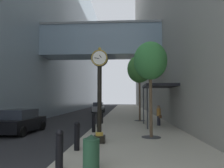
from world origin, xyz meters
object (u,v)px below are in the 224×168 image
street_tree_mid_near (139,69)px  car_black_near (20,121)px  car_silver_mid (98,108)px  bollard_fourth (94,122)px  bollard_nearest (59,148)px  bollard_fifth (98,119)px  street_clock (99,89)px  pedestrian_walking (159,115)px  street_tree_near (150,62)px  trash_bin (91,151)px  bollard_second (77,135)px  bollard_sixth (102,116)px

street_tree_mid_near → car_black_near: 12.03m
car_silver_mid → bollard_fourth: bearing=-83.6°
bollard_nearest → bollard_fifth: same height
street_clock → bollard_fourth: 3.87m
pedestrian_walking → street_tree_near: bearing=-103.5°
trash_bin → street_tree_near: bearing=65.1°
street_tree_mid_near → bollard_fifth: bearing=-125.3°
street_clock → bollard_nearest: 4.48m
street_clock → street_tree_near: street_tree_near is taller
bollard_second → car_black_near: car_black_near is taller
street_clock → car_silver_mid: 24.84m
street_tree_mid_near → street_clock: bearing=-104.6°
bollard_second → bollard_fourth: (0.00, 4.77, 0.00)m
trash_bin → bollard_nearest: bearing=-174.1°
street_clock → bollard_fifth: (-0.77, 5.61, -2.00)m
trash_bin → street_clock: bearing=93.2°
bollard_second → street_tree_near: 6.00m
bollard_second → bollard_fourth: size_ratio=1.00×
car_black_near → trash_bin: bearing=-50.3°
bollard_nearest → trash_bin: size_ratio=1.16×
bollard_second → trash_bin: size_ratio=1.16×
street_tree_near → bollard_fifth: bearing=131.4°
bollard_fourth → car_silver_mid: car_silver_mid is taller
bollard_nearest → bollard_fifth: bearing=90.0°
bollard_fifth → street_tree_mid_near: bearing=54.7°
bollard_fifth → bollard_fourth: bearing=-90.0°
bollard_sixth → pedestrian_walking: (4.79, -1.06, 0.21)m
bollard_sixth → bollard_nearest: bearing=-90.0°
bollard_nearest → bollard_fifth: 9.55m
bollard_nearest → street_tree_mid_near: street_tree_mid_near is taller
bollard_nearest → bollard_fourth: size_ratio=1.00×
bollard_fourth → car_silver_mid: size_ratio=0.29×
bollard_nearest → bollard_sixth: size_ratio=1.00×
bollard_second → pedestrian_walking: bearing=60.5°
bollard_second → bollard_sixth: same height
street_tree_near → trash_bin: 7.11m
bollard_fourth → street_tree_near: 5.34m
street_tree_mid_near → bollard_fourth: bearing=-115.5°
trash_bin → pedestrian_walking: bearing=70.5°
bollard_nearest → trash_bin: (0.98, 0.10, -0.10)m
bollard_fifth → bollard_nearest: bearing=-90.0°
street_tree_near → pedestrian_walking: size_ratio=3.37×
bollard_second → car_black_near: (-5.00, 4.93, 0.01)m
street_clock → car_silver_mid: (-3.17, 24.56, -1.95)m
bollard_sixth → car_black_near: 6.81m
street_tree_near → street_tree_mid_near: bearing=90.0°
bollard_sixth → street_tree_near: street_tree_near is taller
bollard_fifth → street_clock: bearing=-82.2°
bollard_fourth → bollard_sixth: size_ratio=1.00×
car_black_near → car_silver_mid: size_ratio=1.01×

